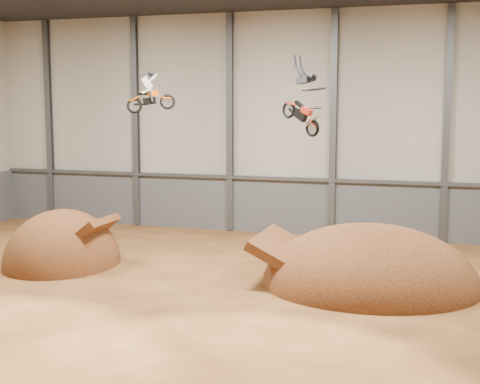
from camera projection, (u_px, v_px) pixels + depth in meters
name	position (u px, v px, depth m)	size (l,w,h in m)	color
floor	(198.00, 296.00, 28.82)	(40.00, 40.00, 0.00)	#533016
back_wall	(281.00, 124.00, 42.12)	(40.00, 0.10, 14.00)	#ABA697
lower_band_back	(280.00, 206.00, 42.71)	(39.80, 0.18, 3.50)	#52545A
steel_rail	(280.00, 179.00, 42.33)	(39.80, 0.35, 0.20)	#47494F
steel_column_0	(49.00, 122.00, 46.78)	(0.40, 0.36, 13.90)	#47494F
steel_column_1	(136.00, 123.00, 44.84)	(0.40, 0.36, 13.90)	#47494F
steel_column_2	(230.00, 123.00, 42.90)	(0.40, 0.36, 13.90)	#47494F
steel_column_3	(333.00, 124.00, 40.96)	(0.40, 0.36, 13.90)	#47494F
steel_column_4	(447.00, 125.00, 39.01)	(0.40, 0.36, 13.90)	#47494F
takeoff_ramp	(63.00, 264.00, 34.54)	(5.74, 6.62, 5.74)	#412110
landing_ramp	(369.00, 286.00, 30.49)	(9.83, 8.70, 5.67)	#412110
fmx_rider_a	(152.00, 89.00, 32.09)	(2.32, 0.88, 2.10)	#EF5905
fmx_rider_b	(298.00, 95.00, 28.56)	(3.09, 0.88, 2.65)	red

